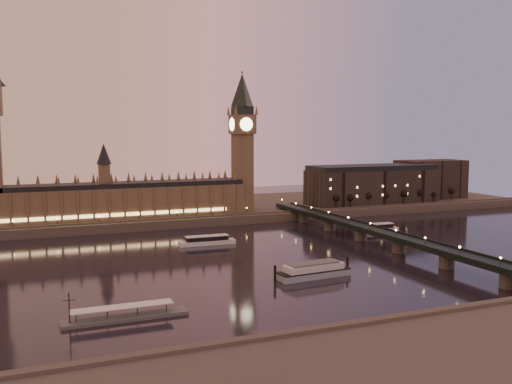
% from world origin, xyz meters
% --- Properties ---
extents(ground, '(700.00, 700.00, 0.00)m').
position_xyz_m(ground, '(0.00, 0.00, 0.00)').
color(ground, black).
rests_on(ground, ground).
extents(far_embankment, '(560.00, 130.00, 6.00)m').
position_xyz_m(far_embankment, '(30.00, 165.00, 3.00)').
color(far_embankment, '#423D35').
rests_on(far_embankment, ground).
extents(palace_of_westminster, '(180.00, 26.62, 52.00)m').
position_xyz_m(palace_of_westminster, '(-40.12, 120.99, 21.71)').
color(palace_of_westminster, brown).
rests_on(palace_of_westminster, ground).
extents(big_ben, '(17.68, 17.68, 104.00)m').
position_xyz_m(big_ben, '(53.99, 120.99, 63.95)').
color(big_ben, brown).
rests_on(big_ben, ground).
extents(westminster_bridge, '(13.20, 260.00, 15.30)m').
position_xyz_m(westminster_bridge, '(91.61, 0.00, 5.52)').
color(westminster_bridge, black).
rests_on(westminster_bridge, ground).
extents(city_block, '(155.00, 45.00, 34.00)m').
position_xyz_m(city_block, '(194.94, 130.93, 22.24)').
color(city_block, black).
rests_on(city_block, ground).
extents(bare_tree_0, '(5.19, 5.19, 10.55)m').
position_xyz_m(bare_tree_0, '(125.20, 109.00, 13.84)').
color(bare_tree_0, black).
rests_on(bare_tree_0, ground).
extents(bare_tree_1, '(5.19, 5.19, 10.55)m').
position_xyz_m(bare_tree_1, '(141.46, 109.00, 13.84)').
color(bare_tree_1, black).
rests_on(bare_tree_1, ground).
extents(bare_tree_2, '(5.19, 5.19, 10.55)m').
position_xyz_m(bare_tree_2, '(157.73, 109.00, 13.84)').
color(bare_tree_2, black).
rests_on(bare_tree_2, ground).
extents(bare_tree_3, '(5.19, 5.19, 10.55)m').
position_xyz_m(bare_tree_3, '(173.99, 109.00, 13.84)').
color(bare_tree_3, black).
rests_on(bare_tree_3, ground).
extents(bare_tree_4, '(5.19, 5.19, 10.55)m').
position_xyz_m(bare_tree_4, '(190.26, 109.00, 13.84)').
color(bare_tree_4, black).
rests_on(bare_tree_4, ground).
extents(bare_tree_5, '(5.19, 5.19, 10.55)m').
position_xyz_m(bare_tree_5, '(206.53, 109.00, 13.84)').
color(bare_tree_5, black).
rests_on(bare_tree_5, ground).
extents(bare_tree_6, '(5.19, 5.19, 10.55)m').
position_xyz_m(bare_tree_6, '(222.79, 109.00, 13.84)').
color(bare_tree_6, black).
rests_on(bare_tree_6, ground).
extents(bare_tree_7, '(5.19, 5.19, 10.55)m').
position_xyz_m(bare_tree_7, '(239.06, 109.00, 13.84)').
color(bare_tree_7, black).
rests_on(bare_tree_7, ground).
extents(cruise_boat_a, '(33.58, 8.37, 5.34)m').
position_xyz_m(cruise_boat_a, '(1.41, 42.24, 2.35)').
color(cruise_boat_a, silver).
rests_on(cruise_boat_a, ground).
extents(cruise_boat_b, '(29.66, 8.60, 5.42)m').
position_xyz_m(cruise_boat_b, '(118.25, 40.41, 2.39)').
color(cruise_boat_b, silver).
rests_on(cruise_boat_b, ground).
extents(moored_barge, '(40.26, 12.68, 7.40)m').
position_xyz_m(moored_barge, '(23.77, -47.75, 3.13)').
color(moored_barge, '#8B9FB1').
rests_on(moored_barge, ground).
extents(pontoon_pier, '(44.12, 7.35, 11.77)m').
position_xyz_m(pontoon_pier, '(-65.66, -74.01, 1.27)').
color(pontoon_pier, '#595B5E').
rests_on(pontoon_pier, ground).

